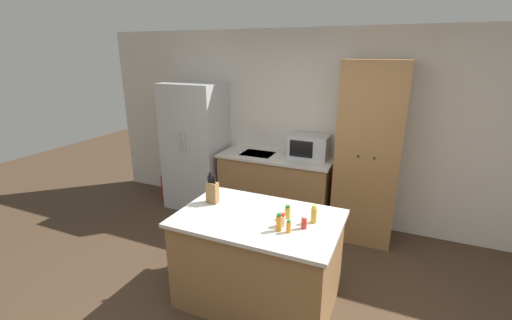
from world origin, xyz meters
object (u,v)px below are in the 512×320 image
object	(u,v)px
spice_bottle_short_red	(304,222)
refrigerator	(196,146)
spice_bottle_tall_dark	(288,212)
spice_bottle_green_herb	(279,223)
knife_block	(212,192)
spice_bottle_amber_oil	(289,227)
pantry_cabinet	(369,154)
spice_bottle_orange_cap	(314,214)
microwave	(309,146)
fire_extinguisher	(165,186)
spice_bottle_pale_salt	(282,220)

from	to	relation	value
spice_bottle_short_red	refrigerator	bearing A→B (deg)	142.37
spice_bottle_tall_dark	spice_bottle_short_red	xyz separation A→B (m)	(0.19, -0.12, -0.00)
spice_bottle_short_red	spice_bottle_green_herb	xyz separation A→B (m)	(-0.18, -0.12, 0.02)
knife_block	spice_bottle_amber_oil	bearing A→B (deg)	-16.01
refrigerator	pantry_cabinet	size ratio (longest dim) A/B	0.85
spice_bottle_short_red	spice_bottle_orange_cap	distance (m)	0.15
pantry_cabinet	microwave	bearing A→B (deg)	172.48
spice_bottle_short_red	fire_extinguisher	bearing A→B (deg)	149.37
pantry_cabinet	fire_extinguisher	distance (m)	3.24
microwave	refrigerator	bearing A→B (deg)	-175.19
spice_bottle_tall_dark	knife_block	bearing A→B (deg)	178.80
spice_bottle_green_herb	fire_extinguisher	distance (m)	3.25
spice_bottle_amber_oil	fire_extinguisher	xyz separation A→B (m)	(-2.69, 1.77, -0.74)
refrigerator	spice_bottle_short_red	size ratio (longest dim) A/B	16.00
pantry_cabinet	refrigerator	bearing A→B (deg)	-179.06
spice_bottle_short_red	spice_bottle_amber_oil	size ratio (longest dim) A/B	1.06
spice_bottle_tall_dark	spice_bottle_green_herb	distance (m)	0.24
spice_bottle_tall_dark	spice_bottle_amber_oil	world-z (taller)	spice_bottle_tall_dark
refrigerator	fire_extinguisher	xyz separation A→B (m)	(-0.63, -0.01, -0.75)
pantry_cabinet	spice_bottle_tall_dark	world-z (taller)	pantry_cabinet
spice_bottle_amber_oil	spice_bottle_pale_salt	size ratio (longest dim) A/B	0.96
spice_bottle_short_red	spice_bottle_amber_oil	xyz separation A→B (m)	(-0.10, -0.11, -0.00)
knife_block	spice_bottle_tall_dark	world-z (taller)	knife_block
refrigerator	knife_block	xyz separation A→B (m)	(1.19, -1.53, 0.06)
spice_bottle_pale_salt	fire_extinguisher	bearing A→B (deg)	147.08
pantry_cabinet	spice_bottle_pale_salt	distance (m)	1.82
spice_bottle_amber_oil	spice_bottle_pale_salt	world-z (taller)	spice_bottle_pale_salt
spice_bottle_amber_oil	spice_bottle_pale_salt	xyz separation A→B (m)	(-0.09, 0.08, 0.00)
spice_bottle_amber_oil	spice_bottle_green_herb	bearing A→B (deg)	-175.55
microwave	spice_bottle_short_red	size ratio (longest dim) A/B	4.38
spice_bottle_pale_salt	spice_bottle_amber_oil	bearing A→B (deg)	-42.08
spice_bottle_tall_dark	refrigerator	bearing A→B (deg)	141.94
pantry_cabinet	knife_block	bearing A→B (deg)	-129.21
pantry_cabinet	knife_block	distance (m)	2.03
refrigerator	fire_extinguisher	world-z (taller)	refrigerator
spice_bottle_short_red	fire_extinguisher	world-z (taller)	spice_bottle_short_red
refrigerator	spice_bottle_pale_salt	bearing A→B (deg)	-40.72
spice_bottle_tall_dark	fire_extinguisher	distance (m)	3.12
refrigerator	pantry_cabinet	bearing A→B (deg)	0.94
spice_bottle_pale_salt	fire_extinguisher	world-z (taller)	spice_bottle_pale_salt
spice_bottle_orange_cap	fire_extinguisher	distance (m)	3.31
spice_bottle_orange_cap	spice_bottle_tall_dark	bearing A→B (deg)	-176.03
spice_bottle_short_red	spice_bottle_pale_salt	bearing A→B (deg)	-168.77
knife_block	spice_bottle_orange_cap	bearing A→B (deg)	-0.01
microwave	spice_bottle_tall_dark	size ratio (longest dim) A/B	4.14
knife_block	spice_bottle_tall_dark	size ratio (longest dim) A/B	2.53
knife_block	spice_bottle_pale_salt	distance (m)	0.80
spice_bottle_tall_dark	spice_bottle_short_red	world-z (taller)	spice_bottle_tall_dark
spice_bottle_tall_dark	spice_bottle_green_herb	xyz separation A→B (m)	(0.00, -0.24, 0.01)
spice_bottle_orange_cap	fire_extinguisher	size ratio (longest dim) A/B	0.38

